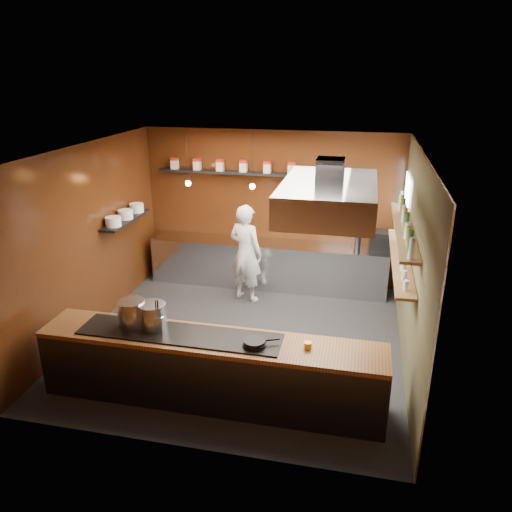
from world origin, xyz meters
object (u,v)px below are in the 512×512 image
(stockpot_large, at_px, (132,313))
(stockpot_small, at_px, (153,316))
(espresso_machine, at_px, (380,241))
(extractor_hood, at_px, (329,196))
(chef, at_px, (246,253))

(stockpot_large, distance_m, stockpot_small, 0.29)
(stockpot_large, distance_m, espresso_machine, 4.89)
(stockpot_large, xyz_separation_m, espresso_machine, (3.17, 3.72, -0.03))
(stockpot_large, relative_size, espresso_machine, 0.96)
(stockpot_small, height_order, espresso_machine, stockpot_small)
(extractor_hood, height_order, espresso_machine, extractor_hood)
(stockpot_large, bearing_deg, chef, 75.12)
(stockpot_large, bearing_deg, espresso_machine, 49.59)
(stockpot_small, xyz_separation_m, espresso_machine, (2.88, 3.72, -0.02))
(extractor_hood, distance_m, chef, 2.92)
(stockpot_large, xyz_separation_m, stockpot_small, (0.29, 0.00, -0.01))
(stockpot_large, height_order, stockpot_small, stockpot_large)
(stockpot_large, height_order, chef, chef)
(extractor_hood, bearing_deg, espresso_machine, 72.91)
(extractor_hood, height_order, stockpot_large, extractor_hood)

